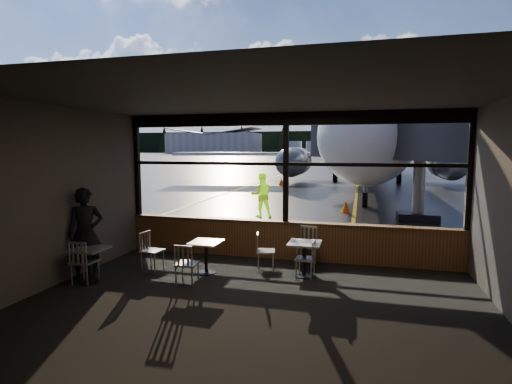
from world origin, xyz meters
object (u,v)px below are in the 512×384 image
at_px(airliner, 368,107).
at_px(cone_nose, 346,207).
at_px(cafe_table_mid, 206,257).
at_px(cone_wing, 281,182).
at_px(cafe_table_left, 89,266).
at_px(chair_left_s, 85,262).
at_px(chair_near_w, 266,252).
at_px(chair_near_n, 307,246).
at_px(cafe_table_near, 304,259).
at_px(ground_crew, 261,195).
at_px(chair_near_e, 305,259).
at_px(chair_mid_s, 187,264).
at_px(jet_bridge, 418,160).
at_px(passenger, 86,233).
at_px(chair_mid_w, 152,251).

relative_size(airliner, cone_nose, 73.87).
xyz_separation_m(cafe_table_mid, cone_wing, (-2.43, 20.58, -0.08)).
bearing_deg(cafe_table_left, chair_left_s, -107.53).
relative_size(chair_near_w, chair_near_n, 0.93).
bearing_deg(cone_nose, chair_left_s, -114.31).
bearing_deg(chair_near_n, cone_nose, -87.44).
bearing_deg(cafe_table_near, cone_nose, 86.59).
distance_m(ground_crew, cone_wing, 13.46).
distance_m(cafe_table_left, chair_near_e, 4.34).
height_order(chair_near_w, chair_near_n, chair_near_n).
distance_m(chair_near_n, chair_left_s, 4.69).
bearing_deg(cone_nose, cafe_table_near, -93.41).
xyz_separation_m(chair_near_w, chair_mid_s, (-1.25, -1.35, 0.01)).
bearing_deg(chair_mid_s, cafe_table_left, -171.80).
xyz_separation_m(cafe_table_mid, chair_mid_s, (-0.07, -0.80, 0.08)).
height_order(jet_bridge, passenger, jet_bridge).
height_order(chair_near_e, chair_left_s, chair_left_s).
bearing_deg(chair_near_w, passenger, -80.85).
distance_m(jet_bridge, chair_near_w, 7.76).
xyz_separation_m(cafe_table_near, chair_left_s, (-4.11, -1.57, 0.09)).
xyz_separation_m(passenger, ground_crew, (1.67, 8.17, -0.08)).
xyz_separation_m(chair_near_e, cone_wing, (-4.52, 20.36, -0.14)).
distance_m(ground_crew, cone_nose, 3.66).
distance_m(chair_near_e, cone_nose, 8.78).
relative_size(cafe_table_mid, ground_crew, 0.41).
distance_m(cafe_table_near, passenger, 4.54).
relative_size(chair_mid_s, cone_wing, 1.60).
distance_m(airliner, passenger, 25.66).
bearing_deg(chair_mid_w, cafe_table_near, 103.58).
xyz_separation_m(chair_near_e, chair_near_n, (-0.10, 0.91, 0.05)).
xyz_separation_m(chair_near_w, passenger, (-3.44, -1.46, 0.52)).
xyz_separation_m(cafe_table_near, chair_near_w, (-0.88, 0.23, 0.05)).
relative_size(chair_near_e, chair_left_s, 0.89).
relative_size(cafe_table_left, cone_nose, 1.38).
bearing_deg(chair_near_w, cafe_table_near, 61.66).
bearing_deg(cone_nose, chair_near_e, -93.16).
relative_size(cafe_table_near, chair_mid_s, 0.86).
xyz_separation_m(chair_mid_s, cone_wing, (-2.35, 21.38, -0.16)).
relative_size(cafe_table_left, chair_near_n, 0.79).
xyz_separation_m(chair_mid_w, ground_crew, (0.62, 7.38, 0.42)).
bearing_deg(chair_near_n, cafe_table_left, 36.44).
bearing_deg(cafe_table_mid, ground_crew, 94.68).
xyz_separation_m(airliner, chair_near_n, (-1.56, -22.48, -5.31)).
height_order(chair_near_e, cone_nose, chair_near_e).
relative_size(airliner, cafe_table_near, 51.82).
bearing_deg(chair_near_e, cafe_table_near, 21.18).
bearing_deg(chair_near_w, cone_nose, 156.74).
bearing_deg(chair_near_n, ground_crew, -60.30).
distance_m(chair_near_w, chair_mid_w, 2.48).
distance_m(cafe_table_left, chair_near_w, 3.62).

